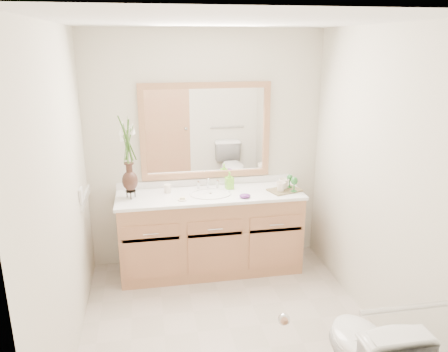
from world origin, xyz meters
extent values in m
plane|color=beige|center=(0.00, 0.00, 0.00)|extent=(2.60, 2.60, 0.00)
cube|color=white|center=(0.00, 0.00, 2.40)|extent=(2.40, 2.60, 0.02)
cube|color=beige|center=(0.00, 1.30, 1.20)|extent=(2.40, 0.02, 2.40)
cube|color=beige|center=(0.00, -1.30, 1.20)|extent=(2.40, 0.02, 2.40)
cube|color=beige|center=(-1.20, 0.00, 1.20)|extent=(0.02, 2.60, 2.40)
cube|color=beige|center=(1.20, 0.00, 1.20)|extent=(0.02, 2.60, 2.40)
cube|color=tan|center=(0.00, 1.01, 0.40)|extent=(1.80, 0.55, 0.80)
cube|color=white|center=(0.00, 1.01, 0.82)|extent=(1.84, 0.57, 0.03)
ellipsoid|color=white|center=(0.00, 0.99, 0.78)|extent=(0.38, 0.30, 0.12)
cylinder|color=silver|center=(0.00, 1.17, 0.89)|extent=(0.02, 0.02, 0.11)
cylinder|color=silver|center=(-0.10, 1.17, 0.87)|extent=(0.02, 0.02, 0.08)
cylinder|color=silver|center=(0.10, 1.17, 0.87)|extent=(0.02, 0.02, 0.08)
cube|color=white|center=(0.00, 1.28, 1.41)|extent=(1.20, 0.01, 0.85)
cube|color=tan|center=(0.00, 1.28, 1.86)|extent=(1.32, 0.04, 0.06)
cube|color=tan|center=(0.00, 1.28, 0.95)|extent=(1.32, 0.04, 0.06)
cube|color=tan|center=(-0.63, 1.28, 1.41)|extent=(0.06, 0.04, 0.85)
cube|color=tan|center=(0.63, 1.28, 1.41)|extent=(0.06, 0.04, 0.85)
cube|color=white|center=(-1.19, 0.76, 0.98)|extent=(0.02, 0.12, 0.12)
cube|color=tan|center=(-0.30, -1.29, 1.00)|extent=(0.80, 0.03, 2.00)
cylinder|color=silver|center=(0.70, -1.27, 0.95)|extent=(0.55, 0.03, 0.03)
cylinder|color=black|center=(-0.77, 1.03, 0.90)|extent=(0.10, 0.10, 0.01)
ellipsoid|color=black|center=(-0.77, 1.03, 1.00)|extent=(0.15, 0.15, 0.19)
cylinder|color=black|center=(-0.77, 1.03, 1.13)|extent=(0.06, 0.06, 0.09)
cylinder|color=#4C7A33|center=(-0.77, 1.03, 1.35)|extent=(0.05, 0.05, 0.35)
cylinder|color=white|center=(-0.41, 1.12, 0.87)|extent=(0.07, 0.07, 0.09)
cylinder|color=white|center=(-0.29, 0.87, 0.84)|extent=(0.09, 0.09, 0.01)
cube|color=beige|center=(-0.29, 0.87, 0.85)|extent=(0.06, 0.04, 0.02)
imported|color=#76D532|center=(0.22, 1.13, 0.91)|extent=(0.08, 0.08, 0.16)
ellipsoid|color=#612776|center=(0.31, 0.83, 0.85)|extent=(0.13, 0.12, 0.04)
cube|color=brown|center=(0.75, 0.96, 0.84)|extent=(0.36, 0.29, 0.02)
imported|color=white|center=(0.70, 0.92, 0.89)|extent=(0.11, 0.10, 0.10)
imported|color=white|center=(0.76, 1.00, 0.90)|extent=(0.14, 0.14, 0.10)
cylinder|color=#25702C|center=(0.82, 0.89, 0.85)|extent=(0.06, 0.06, 0.01)
cylinder|color=#25702C|center=(0.82, 0.89, 0.90)|extent=(0.01, 0.01, 0.09)
ellipsoid|color=#25702C|center=(0.82, 0.89, 0.96)|extent=(0.07, 0.07, 0.08)
cylinder|color=#25702C|center=(0.82, 1.02, 0.85)|extent=(0.06, 0.06, 0.01)
cylinder|color=#25702C|center=(0.82, 1.02, 0.89)|extent=(0.01, 0.01, 0.09)
ellipsoid|color=#25702C|center=(0.82, 1.02, 0.95)|extent=(0.06, 0.06, 0.07)
camera|label=1|loc=(-0.60, -3.02, 2.27)|focal=35.00mm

